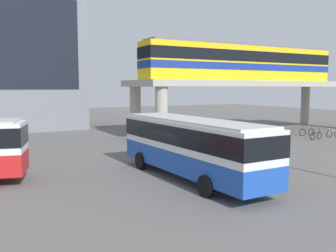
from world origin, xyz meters
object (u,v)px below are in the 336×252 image
object	(u,v)px
bicycle_brown	(280,136)
bicycle_green	(228,138)
bicycle_red	(307,132)
bicycle_blue	(232,141)
bus_main	(191,142)
bicycle_black	(316,136)
bicycle_silver	(333,133)
train	(243,62)

from	to	relation	value
bicycle_brown	bicycle_green	world-z (taller)	same
bicycle_red	bicycle_blue	distance (m)	10.91
bus_main	bicycle_blue	size ratio (longest dim) A/B	6.39
bicycle_brown	bicycle_blue	bearing A→B (deg)	-174.43
bicycle_black	bicycle_brown	world-z (taller)	same
bicycle_black	bicycle_red	bearing A→B (deg)	56.97
bicycle_silver	bicycle_black	bearing A→B (deg)	-173.36
train	bicycle_blue	xyz separation A→B (m)	(-6.67, -6.77, -7.16)
train	bicycle_blue	world-z (taller)	train
train	bicycle_red	size ratio (longest dim) A/B	13.21
bicycle_blue	bicycle_green	bearing A→B (deg)	64.13
train	bus_main	xyz separation A→B (m)	(-15.79, -14.84, -5.53)
bicycle_red	bicycle_blue	bearing A→B (deg)	-171.83
bicycle_black	bicycle_brown	bearing A→B (deg)	155.03
bus_main	bicycle_red	size ratio (longest dim) A/B	6.29
train	bicycle_black	size ratio (longest dim) A/B	13.06
bicycle_blue	bicycle_silver	distance (m)	12.13
bicycle_black	bicycle_red	size ratio (longest dim) A/B	1.01
bicycle_blue	bicycle_brown	bearing A→B (deg)	5.57
bicycle_green	bicycle_blue	world-z (taller)	same
bus_main	bicycle_green	xyz separation A→B (m)	(9.90, 9.68, -1.63)
train	bicycle_silver	bearing A→B (deg)	-53.24
train	bus_main	distance (m)	22.37
bicycle_blue	bus_main	bearing A→B (deg)	-138.50
bicycle_red	bicycle_black	bearing A→B (deg)	-123.03
bicycle_silver	bicycle_blue	bearing A→B (deg)	177.51
bicycle_brown	bicycle_silver	size ratio (longest dim) A/B	1.00
bicycle_red	bicycle_green	world-z (taller)	same
bus_main	bicycle_red	xyz separation A→B (m)	(19.93, 9.63, -1.63)
bicycle_brown	bicycle_silver	bearing A→B (deg)	-10.57
bus_main	bicycle_black	bearing A→B (deg)	21.45
train	bicycle_green	bearing A→B (deg)	-138.74
bicycle_black	bicycle_silver	bearing A→B (deg)	6.64
bicycle_blue	train	bearing A→B (deg)	45.44
bicycle_blue	bicycle_silver	xyz separation A→B (m)	(12.12, -0.53, 0.00)
bicycle_red	bicycle_silver	distance (m)	2.46
bicycle_black	bicycle_blue	bearing A→B (deg)	174.66
bicycle_red	train	bearing A→B (deg)	128.40
bicycle_green	bicycle_silver	bearing A→B (deg)	-10.63
bicycle_black	bicycle_blue	distance (m)	9.27
bicycle_red	bicycle_silver	xyz separation A→B (m)	(1.31, -2.08, 0.00)
bus_main	bicycle_green	size ratio (longest dim) A/B	6.27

